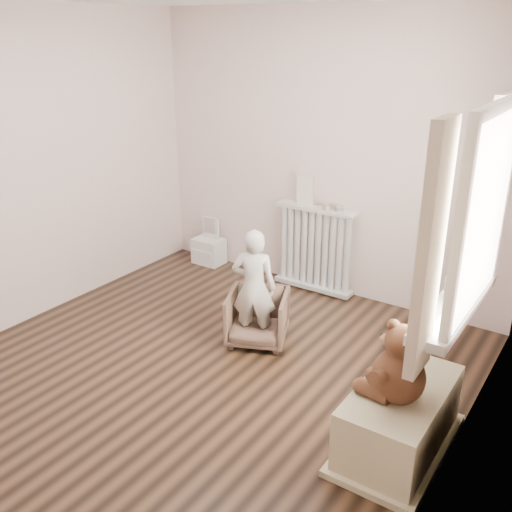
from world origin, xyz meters
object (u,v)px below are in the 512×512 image
Objects in this scene: plush_cat at (458,284)px; armchair at (257,317)px; radiator at (314,253)px; toy_vanity at (209,239)px; toy_bench at (399,420)px; teddy_bear at (400,362)px; child at (254,288)px.

armchair is at bearing -175.52° from plush_cat.
armchair is 1.86× the size of plush_cat.
plush_cat is at bearing -31.02° from armchair.
radiator is 1.15m from armchair.
toy_vanity is at bearing 168.09° from plush_cat.
toy_vanity is 0.56× the size of toy_bench.
child is at bearing 160.99° from teddy_bear.
child is at bearing -85.22° from radiator.
toy_vanity reaches higher than armchair.
teddy_bear is (1.43, -0.65, 0.17)m from child.
radiator reaches higher than toy_bench.
plush_cat reaches higher than child.
teddy_bear reaches higher than toy_vanity.
child is 3.75× the size of plush_cat.
toy_vanity is at bearing 152.80° from teddy_bear.
toy_bench is (1.42, -0.58, -0.02)m from armchair.
radiator is 0.88× the size of child.
plush_cat reaches higher than toy_vanity.
teddy_bear is (0.00, -0.12, 0.47)m from toy_bench.
teddy_bear is at bearing -87.71° from toy_bench.
teddy_bear is at bearing -49.58° from armchair.
toy_bench is 3.51× the size of plush_cat.
plush_cat is (1.56, -0.16, 0.50)m from child.
plush_cat is at bearing -38.83° from radiator.
teddy_bear is at bearing -32.70° from toy_vanity.
teddy_bear is at bearing 132.06° from child.
radiator is 3.29× the size of plush_cat.
radiator is 1.67× the size of toy_vanity.
toy_bench is 0.48m from teddy_bear.
child reaches higher than armchair.
armchair is 1.54m from toy_bench.
child reaches higher than toy_vanity.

